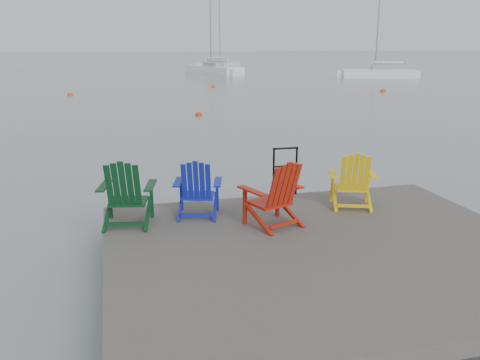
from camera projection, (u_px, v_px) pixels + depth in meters
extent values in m
plane|color=gray|center=(324.00, 278.00, 7.19)|extent=(400.00, 400.00, 0.00)
cube|color=#312E2C|center=(325.00, 252.00, 7.08)|extent=(6.00, 5.00, 0.20)
cylinder|color=black|center=(125.00, 256.00, 8.67)|extent=(0.26, 0.26, 1.20)
cylinder|color=black|center=(275.00, 241.00, 9.32)|extent=(0.26, 0.26, 1.20)
cylinder|color=black|center=(406.00, 228.00, 9.97)|extent=(0.26, 0.26, 1.20)
cylinder|color=black|center=(274.00, 172.00, 9.24)|extent=(0.04, 0.04, 0.90)
cylinder|color=black|center=(296.00, 171.00, 9.34)|extent=(0.04, 0.04, 0.90)
cylinder|color=black|center=(286.00, 148.00, 9.18)|extent=(0.48, 0.04, 0.04)
cylinder|color=black|center=(285.00, 166.00, 9.26)|extent=(0.44, 0.03, 0.03)
cube|color=#093619|center=(128.00, 201.00, 7.89)|extent=(0.65, 0.60, 0.04)
cube|color=#093619|center=(110.00, 201.00, 8.09)|extent=(0.06, 0.06, 0.59)
cube|color=#093619|center=(152.00, 200.00, 8.12)|extent=(0.06, 0.06, 0.59)
cube|color=#093619|center=(104.00, 186.00, 7.79)|extent=(0.26, 0.65, 0.03)
cube|color=#093619|center=(150.00, 185.00, 7.82)|extent=(0.26, 0.65, 0.03)
cube|color=#093619|center=(123.00, 186.00, 7.47)|extent=(0.56, 0.37, 0.72)
cube|color=#101DA6|center=(198.00, 196.00, 8.29)|extent=(0.60, 0.56, 0.04)
cube|color=#101DA6|center=(181.00, 195.00, 8.49)|extent=(0.06, 0.06, 0.53)
cube|color=#101DA6|center=(217.00, 195.00, 8.48)|extent=(0.06, 0.06, 0.53)
cube|color=#101DA6|center=(178.00, 182.00, 8.22)|extent=(0.26, 0.59, 0.03)
cube|color=#101DA6|center=(218.00, 182.00, 8.21)|extent=(0.26, 0.59, 0.03)
cube|color=#101DA6|center=(196.00, 182.00, 7.91)|extent=(0.51, 0.35, 0.65)
cube|color=#A31C0C|center=(270.00, 203.00, 7.84)|extent=(0.68, 0.65, 0.04)
cube|color=#A31C0C|center=(245.00, 206.00, 7.83)|extent=(0.07, 0.07, 0.58)
cube|color=#A31C0C|center=(278.00, 199.00, 8.19)|extent=(0.07, 0.07, 0.58)
cube|color=#A31C0C|center=(252.00, 191.00, 7.56)|extent=(0.33, 0.63, 0.03)
cube|color=#A31C0C|center=(288.00, 184.00, 7.95)|extent=(0.33, 0.63, 0.03)
cube|color=#A31C0C|center=(284.00, 186.00, 7.48)|extent=(0.57, 0.42, 0.71)
cube|color=yellow|center=(351.00, 187.00, 8.74)|extent=(0.64, 0.60, 0.04)
cube|color=yellow|center=(332.00, 186.00, 8.96)|extent=(0.06, 0.06, 0.55)
cube|color=yellow|center=(367.00, 187.00, 8.91)|extent=(0.06, 0.06, 0.55)
cube|color=yellow|center=(333.00, 174.00, 8.68)|extent=(0.30, 0.60, 0.03)
cube|color=yellow|center=(372.00, 174.00, 8.63)|extent=(0.30, 0.60, 0.03)
cube|color=yellow|center=(355.00, 174.00, 8.35)|extent=(0.54, 0.39, 0.67)
cube|color=white|center=(213.00, 72.00, 54.67)|extent=(5.04, 8.55, 1.10)
cube|color=#9E9EA3|center=(215.00, 65.00, 54.16)|extent=(2.32, 2.88, 0.55)
cylinder|color=gray|center=(210.00, 16.00, 53.49)|extent=(0.12, 0.12, 10.42)
cube|color=silver|center=(219.00, 67.00, 64.86)|extent=(7.24, 8.53, 1.10)
cube|color=#9E9EA3|center=(217.00, 62.00, 64.27)|extent=(2.91, 3.12, 0.55)
cylinder|color=gray|center=(220.00, 17.00, 63.65)|extent=(0.12, 0.12, 11.17)
cube|color=white|center=(378.00, 75.00, 48.22)|extent=(6.83, 3.84, 1.10)
cube|color=#9E9EA3|center=(382.00, 68.00, 48.01)|extent=(2.28, 1.80, 0.55)
cylinder|color=gray|center=(378.00, 24.00, 47.02)|extent=(0.12, 0.12, 8.29)
sphere|color=red|center=(199.00, 116.00, 23.28)|extent=(0.33, 0.33, 0.33)
sphere|color=#CF440C|center=(70.00, 96.00, 32.20)|extent=(0.37, 0.37, 0.37)
sphere|color=#C3440B|center=(383.00, 92.00, 34.64)|extent=(0.40, 0.40, 0.40)
sphere|color=#DD510D|center=(213.00, 87.00, 38.20)|extent=(0.35, 0.35, 0.35)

